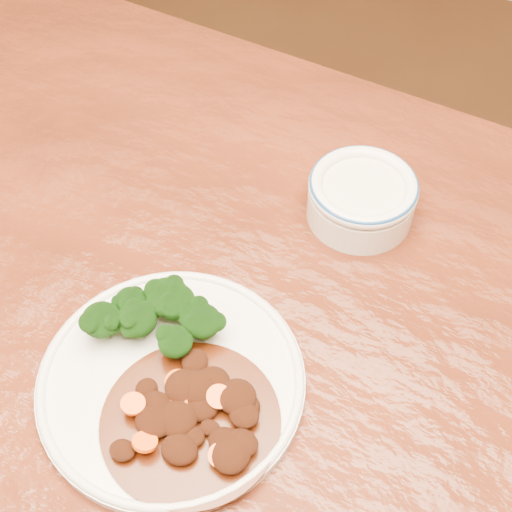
% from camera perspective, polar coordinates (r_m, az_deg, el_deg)
% --- Properties ---
extents(dining_table, '(1.58, 1.04, 0.75)m').
position_cam_1_polar(dining_table, '(0.76, -1.49, -11.28)').
color(dining_table, '#5F2310').
rests_on(dining_table, ground).
extents(dinner_plate, '(0.25, 0.25, 0.02)m').
position_cam_1_polar(dinner_plate, '(0.67, -6.79, -9.88)').
color(dinner_plate, silver).
rests_on(dinner_plate, dining_table).
extents(broccoli_florets, '(0.12, 0.09, 0.04)m').
position_cam_1_polar(broccoli_florets, '(0.68, -7.96, -4.57)').
color(broccoli_florets, '#659D51').
rests_on(broccoli_florets, dinner_plate).
extents(mince_stew, '(0.16, 0.16, 0.02)m').
position_cam_1_polar(mince_stew, '(0.64, -4.81, -12.42)').
color(mince_stew, '#4A1907').
rests_on(mince_stew, dinner_plate).
extents(dip_bowl, '(0.12, 0.12, 0.05)m').
position_cam_1_polar(dip_bowl, '(0.78, 8.46, 4.73)').
color(dip_bowl, silver).
rests_on(dip_bowl, dining_table).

